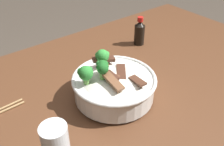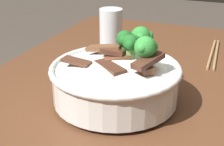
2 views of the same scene
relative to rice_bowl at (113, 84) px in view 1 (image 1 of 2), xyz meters
The scene contains 3 objects.
dining_table 0.21m from the rice_bowl, 35.93° to the left, with size 1.41×0.82×0.80m.
rice_bowl is the anchor object (origin of this frame).
soy_sauce_bottle 0.38m from the rice_bowl, 34.59° to the left, with size 0.04×0.04×0.12m.
Camera 1 is at (-0.47, -0.55, 1.32)m, focal length 40.14 mm.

